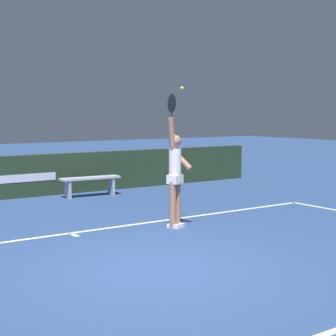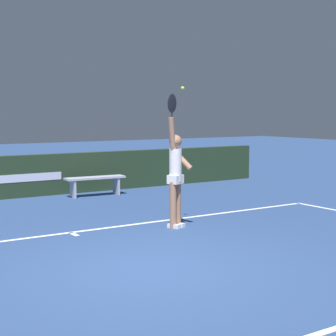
# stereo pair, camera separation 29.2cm
# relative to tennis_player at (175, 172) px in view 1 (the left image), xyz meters

# --- Properties ---
(ground_plane) EXTENTS (60.00, 60.00, 0.00)m
(ground_plane) POSITION_rel_tennis_player_xyz_m (-1.80, -2.02, -1.01)
(ground_plane) COLOR navy
(court_lines) EXTENTS (11.45, 5.51, 0.00)m
(court_lines) POSITION_rel_tennis_player_xyz_m (-1.80, -2.05, -1.01)
(court_lines) COLOR white
(court_lines) RESTS_ON ground
(tennis_player) EXTENTS (0.51, 0.46, 2.45)m
(tennis_player) POSITION_rel_tennis_player_xyz_m (0.00, 0.00, 0.00)
(tennis_player) COLOR #A57256
(tennis_player) RESTS_ON ground
(tennis_ball) EXTENTS (0.07, 0.07, 0.07)m
(tennis_ball) POSITION_rel_tennis_player_xyz_m (0.12, -0.05, 1.52)
(tennis_ball) COLOR #CCE638
(courtside_bench_near) EXTENTS (1.56, 0.46, 0.49)m
(courtside_bench_near) POSITION_rel_tennis_player_xyz_m (0.40, 4.23, -0.64)
(courtside_bench_near) COLOR #ADACC0
(courtside_bench_near) RESTS_ON ground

